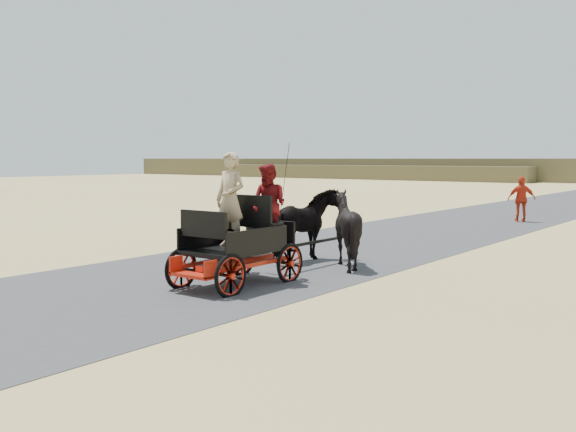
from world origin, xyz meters
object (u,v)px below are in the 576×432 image
Objects in this scene: horse_right at (346,229)px; pedestrian at (522,199)px; carriage at (237,266)px; horse_left at (306,226)px.

pedestrian is (-0.15, 12.65, 0.01)m from horse_right.
horse_left is at bearing 100.39° from carriage.
pedestrian is at bearing -94.28° from horse_left.
horse_left reaches higher than carriage.
pedestrian is (0.40, 15.65, 0.50)m from carriage.
horse_right is (1.10, 0.00, 0.00)m from horse_left.
horse_right is at bearing -180.00° from horse_left.
carriage is at bearing 59.85° from pedestrian.
horse_right reaches higher than horse_left.
horse_right is (0.55, 3.00, 0.49)m from carriage.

